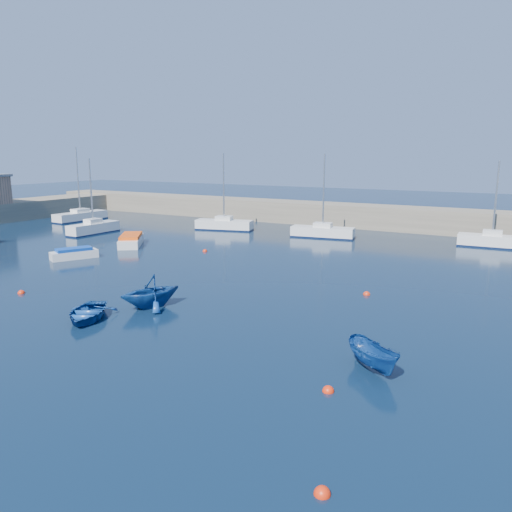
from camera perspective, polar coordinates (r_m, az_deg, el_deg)
The scene contains 16 objects.
back_wall at distance 61.21m, azimuth 11.30°, elevation 4.55°, with size 96.00×4.50×2.60m, color #746B59.
sailboat_3 at distance 57.28m, azimuth -18.08°, elevation 3.08°, with size 1.84×6.07×8.10m.
sailboat_4 at distance 69.13m, azimuth -19.41°, elevation 4.34°, with size 2.37×7.33×9.44m.
sailboat_5 at distance 57.39m, azimuth -3.66°, elevation 3.63°, with size 6.76×3.37×8.63m.
sailboat_6 at distance 52.45m, azimuth 7.62°, elevation 2.78°, with size 6.71×2.83×8.59m.
sailboat_7 at distance 51.47m, azimuth 25.35°, elevation 1.61°, with size 6.02×1.99×7.97m.
motorboat_1 at distance 44.18m, azimuth -20.07°, elevation 0.26°, with size 2.78×3.91×0.91m.
motorboat_2 at distance 49.07m, azimuth -14.08°, elevation 1.78°, with size 4.52×5.26×1.07m.
dinghy_center at distance 27.85m, azimuth -18.76°, elevation -6.17°, with size 2.59×3.63×0.75m, color navy.
dinghy_left at distance 28.94m, azimuth -11.98°, elevation -3.98°, with size 3.06×3.54×1.87m, color navy.
dinghy_right at distance 20.96m, azimuth 13.29°, elevation -11.16°, with size 1.13×3.01×1.16m, color navy.
buoy_0 at distance 34.58m, azimuth -25.23°, elevation -3.89°, with size 0.45×0.45×0.45m, color red.
buoy_1 at distance 31.76m, azimuth 12.53°, elevation -4.35°, with size 0.45×0.45×0.45m, color red.
buoy_2 at distance 19.19m, azimuth 8.25°, elevation -15.07°, with size 0.45×0.45×0.45m, color red.
buoy_3 at distance 44.85m, azimuth -5.86°, elevation 0.52°, with size 0.42×0.42×0.42m, color red.
buoy_5 at distance 14.29m, azimuth 7.57°, elevation -25.40°, with size 0.45×0.45×0.45m, color red.
Camera 1 is at (19.13, -11.69, 8.58)m, focal length 35.00 mm.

